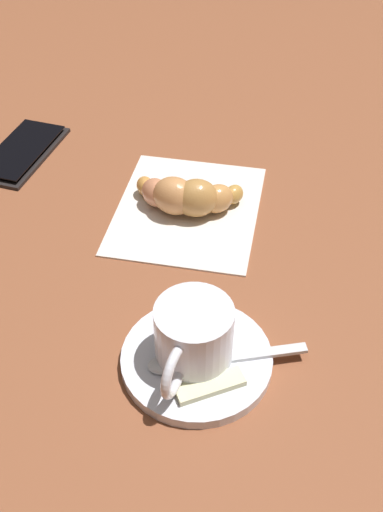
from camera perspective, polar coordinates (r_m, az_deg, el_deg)
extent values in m
plane|color=brown|center=(0.60, -1.80, -1.87)|extent=(1.80, 1.80, 0.00)
cylinder|color=silver|center=(0.53, 0.47, -9.49)|extent=(0.13, 0.13, 0.01)
cylinder|color=silver|center=(0.50, 0.23, -7.21)|extent=(0.06, 0.06, 0.06)
cylinder|color=#432B10|center=(0.50, 0.23, -6.68)|extent=(0.05, 0.05, 0.00)
torus|color=silver|center=(0.48, -1.56, -10.58)|extent=(0.04, 0.03, 0.04)
cube|color=silver|center=(0.52, 4.93, -9.13)|extent=(0.02, 0.11, 0.00)
ellipsoid|color=silver|center=(0.51, -2.47, -9.96)|extent=(0.02, 0.03, 0.01)
cube|color=beige|center=(0.50, 1.72, -11.84)|extent=(0.03, 0.06, 0.01)
cube|color=silver|center=(0.67, -0.36, 4.37)|extent=(0.21, 0.19, 0.00)
ellipsoid|color=#CF8C41|center=(0.69, -4.27, 6.43)|extent=(0.03, 0.03, 0.02)
ellipsoid|color=tan|center=(0.67, -3.24, 5.83)|extent=(0.04, 0.04, 0.03)
ellipsoid|color=tan|center=(0.65, -1.58, 5.55)|extent=(0.05, 0.06, 0.04)
ellipsoid|color=#BC8445|center=(0.65, 0.43, 5.36)|extent=(0.04, 0.05, 0.04)
ellipsoid|color=tan|center=(0.66, 2.38, 5.30)|extent=(0.04, 0.04, 0.03)
ellipsoid|color=#C59144|center=(0.67, 3.90, 5.67)|extent=(0.03, 0.03, 0.02)
cube|color=black|center=(0.79, -15.36, 9.23)|extent=(0.15, 0.11, 0.01)
cube|color=black|center=(0.78, -15.43, 9.52)|extent=(0.13, 0.10, 0.00)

